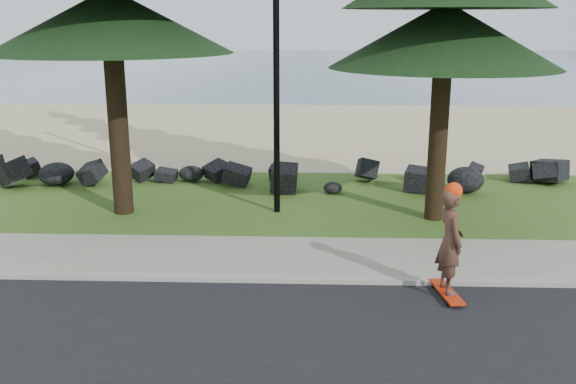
% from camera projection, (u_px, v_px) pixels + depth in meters
% --- Properties ---
extents(ground, '(160.00, 160.00, 0.00)m').
position_uv_depth(ground, '(267.00, 262.00, 11.67)').
color(ground, '#3D5C1C').
rests_on(ground, ground).
extents(kerb, '(160.00, 0.20, 0.10)m').
position_uv_depth(kerb, '(264.00, 279.00, 10.79)').
color(kerb, '#9E958E').
rests_on(kerb, ground).
extents(sidewalk, '(160.00, 2.00, 0.08)m').
position_uv_depth(sidewalk, '(268.00, 256.00, 11.86)').
color(sidewalk, gray).
rests_on(sidewalk, ground).
extents(beach_sand, '(160.00, 15.00, 0.01)m').
position_uv_depth(beach_sand, '(292.00, 129.00, 25.65)').
color(beach_sand, tan).
rests_on(beach_sand, ground).
extents(ocean, '(160.00, 58.00, 0.01)m').
position_uv_depth(ocean, '(304.00, 65.00, 60.85)').
color(ocean, '#39586D').
rests_on(ocean, ground).
extents(seawall_boulders, '(60.00, 2.40, 1.10)m').
position_uv_depth(seawall_boulders, '(282.00, 185.00, 17.07)').
color(seawall_boulders, black).
rests_on(seawall_boulders, ground).
extents(lamp_post, '(0.25, 0.14, 8.14)m').
position_uv_depth(lamp_post, '(276.00, 26.00, 13.67)').
color(lamp_post, black).
rests_on(lamp_post, ground).
extents(skateboarder, '(0.49, 1.03, 1.87)m').
position_uv_depth(skateboarder, '(450.00, 241.00, 9.97)').
color(skateboarder, red).
rests_on(skateboarder, ground).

